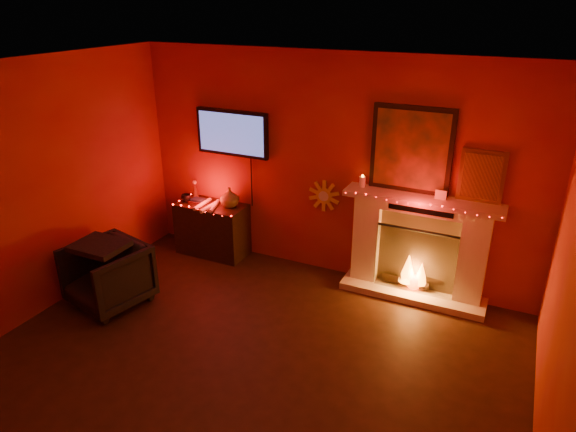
# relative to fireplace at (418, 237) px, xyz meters

# --- Properties ---
(room) EXTENTS (5.00, 5.00, 5.00)m
(room) POSITION_rel_fireplace_xyz_m (-1.14, -2.39, 0.63)
(room) COLOR black
(room) RESTS_ON ground
(floor) EXTENTS (5.00, 5.00, 0.00)m
(floor) POSITION_rel_fireplace_xyz_m (-1.14, -2.39, -0.72)
(floor) COLOR black
(floor) RESTS_ON ground
(fireplace) EXTENTS (1.72, 0.40, 2.18)m
(fireplace) POSITION_rel_fireplace_xyz_m (0.00, 0.00, 0.00)
(fireplace) COLOR beige
(fireplace) RESTS_ON floor
(tv) EXTENTS (1.00, 0.07, 1.24)m
(tv) POSITION_rel_fireplace_xyz_m (-2.44, 0.06, 0.92)
(tv) COLOR black
(tv) RESTS_ON room
(sunburst_clock) EXTENTS (0.40, 0.03, 0.40)m
(sunburst_clock) POSITION_rel_fireplace_xyz_m (-1.19, 0.09, 0.28)
(sunburst_clock) COLOR gold
(sunburst_clock) RESTS_ON room
(console_table) EXTENTS (0.93, 0.55, 0.97)m
(console_table) POSITION_rel_fireplace_xyz_m (-2.69, -0.13, -0.34)
(console_table) COLOR black
(console_table) RESTS_ON floor
(armchair) EXTENTS (0.93, 0.95, 0.72)m
(armchair) POSITION_rel_fireplace_xyz_m (-3.06, -1.70, -0.36)
(armchair) COLOR black
(armchair) RESTS_ON floor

